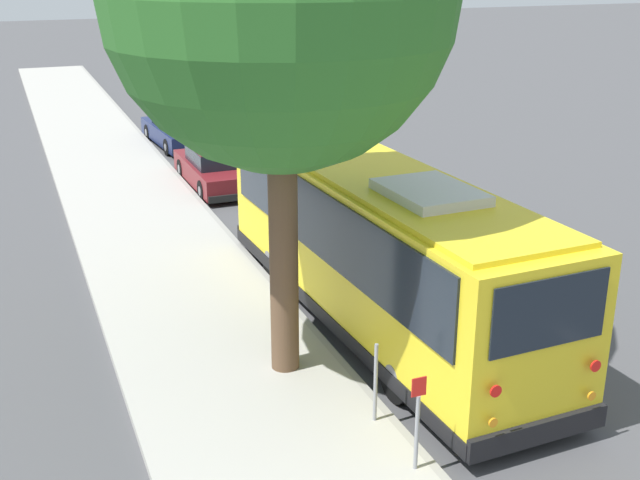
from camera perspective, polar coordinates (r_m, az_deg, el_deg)
The scene contains 10 objects.
ground_plane at distance 16.66m, azimuth 4.93°, elevation -5.04°, with size 160.00×160.00×0.00m, color #474749.
sidewalk_slab at distance 15.45m, azimuth -7.82°, elevation -6.96°, with size 80.00×3.70×0.15m, color #A3A099.
curb_strip at distance 15.95m, azimuth -1.11°, elevation -5.86°, with size 80.00×0.14×0.15m, color gray.
shuttle_bus at distance 15.53m, azimuth 4.16°, elevation 0.01°, with size 10.30×3.00×3.26m.
parked_sedan_maroon at distance 25.35m, azimuth -7.50°, elevation 5.07°, with size 4.49×1.71×1.29m.
parked_sedan_navy at distance 31.13m, azimuth -10.08°, elevation 7.69°, with size 4.69×2.01×1.27m.
sign_post_near at distance 11.38m, azimuth 6.93°, elevation -12.74°, with size 0.06×0.22×1.44m.
sign_post_far at distance 12.42m, azimuth 3.97°, elevation -10.09°, with size 0.06×0.06×1.31m.
lane_stripe_mid at distance 17.06m, azimuth 16.13°, elevation -5.18°, with size 2.40×0.14×0.01m, color silver.
lane_stripe_ahead at distance 21.70m, azimuth 6.60°, elevation 0.93°, with size 2.40×0.14×0.01m, color silver.
Camera 1 is at (-13.45, 6.91, 7.00)m, focal length 45.00 mm.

